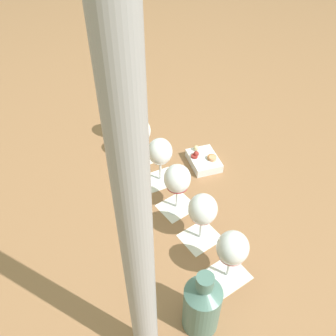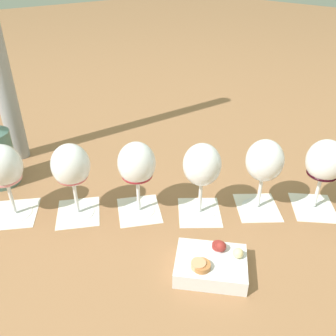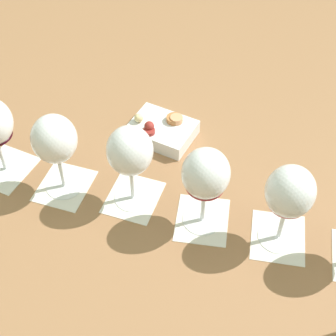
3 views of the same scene
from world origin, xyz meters
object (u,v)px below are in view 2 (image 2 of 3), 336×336
at_px(wine_glass_3, 202,168).
at_px(wine_glass_5, 325,164).
at_px(wine_glass_1, 71,169).
at_px(snack_dish, 211,265).
at_px(wine_glass_4, 264,164).
at_px(wine_glass_0, 3,169).
at_px(wine_glass_2, 137,166).

relative_size(wine_glass_3, wine_glass_5, 1.00).
distance_m(wine_glass_1, snack_dish, 0.37).
xyz_separation_m(wine_glass_1, wine_glass_5, (0.36, 0.45, 0.00)).
bearing_deg(wine_glass_1, wine_glass_4, 51.67).
xyz_separation_m(wine_glass_0, wine_glass_2, (0.18, 0.23, -0.00)).
bearing_deg(wine_glass_0, wine_glass_5, 50.86).
relative_size(wine_glass_0, wine_glass_4, 1.00).
distance_m(wine_glass_0, wine_glass_2, 0.30).
relative_size(wine_glass_5, snack_dish, 1.06).
distance_m(wine_glass_0, wine_glass_4, 0.59).
distance_m(wine_glass_4, wine_glass_5, 0.14).
xyz_separation_m(wine_glass_4, snack_dish, (0.07, -0.24, -0.11)).
bearing_deg(wine_glass_5, wine_glass_4, -131.22).
bearing_deg(wine_glass_2, wine_glass_1, -127.57).
height_order(wine_glass_1, wine_glass_3, same).
xyz_separation_m(wine_glass_2, snack_dish, (0.25, -0.01, -0.11)).
bearing_deg(wine_glass_2, wine_glass_0, -128.58).
height_order(wine_glass_1, snack_dish, wine_glass_1).
height_order(wine_glass_4, snack_dish, wine_glass_4).
xyz_separation_m(wine_glass_1, wine_glass_3, (0.19, 0.22, -0.00)).
bearing_deg(wine_glass_4, snack_dish, -74.56).
distance_m(wine_glass_2, snack_dish, 0.27).
relative_size(wine_glass_1, wine_glass_5, 1.00).
relative_size(wine_glass_0, wine_glass_2, 1.00).
xyz_separation_m(wine_glass_1, snack_dish, (0.34, 0.10, -0.11)).
bearing_deg(wine_glass_3, wine_glass_1, -130.66).
xyz_separation_m(wine_glass_0, wine_glass_3, (0.29, 0.34, -0.00)).
distance_m(wine_glass_0, wine_glass_1, 0.15).
bearing_deg(wine_glass_3, wine_glass_4, 56.37).
height_order(wine_glass_2, wine_glass_3, same).
bearing_deg(wine_glass_2, snack_dish, -2.64).
relative_size(wine_glass_3, wine_glass_4, 1.00).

